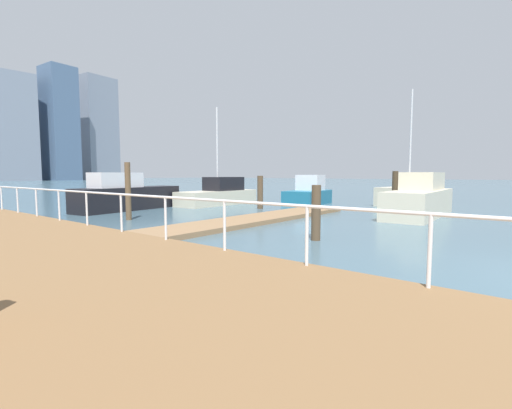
# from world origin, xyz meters

# --- Properties ---
(ground_plane) EXTENTS (300.00, 300.00, 0.00)m
(ground_plane) POSITION_xyz_m (0.00, 20.00, 0.00)
(ground_plane) COLOR #476675
(floating_dock) EXTENTS (12.96, 2.00, 0.18)m
(floating_dock) POSITION_xyz_m (2.98, 10.42, 0.09)
(floating_dock) COLOR #93704C
(floating_dock) RESTS_ON ground_plane
(boardwalk_railing) EXTENTS (0.06, 29.87, 1.08)m
(boardwalk_railing) POSITION_xyz_m (-3.15, 9.07, 1.26)
(boardwalk_railing) COLOR white
(boardwalk_railing) RESTS_ON boardwalk
(dock_piling_0) EXTENTS (0.31, 0.31, 2.18)m
(dock_piling_0) POSITION_xyz_m (11.65, 7.25, 1.09)
(dock_piling_0) COLOR #473826
(dock_piling_0) RESTS_ON ground_plane
(dock_piling_1) EXTENTS (0.26, 0.26, 2.07)m
(dock_piling_1) POSITION_xyz_m (13.92, 6.97, 1.04)
(dock_piling_1) COLOR brown
(dock_piling_1) RESTS_ON ground_plane
(dock_piling_2) EXTENTS (0.24, 0.24, 2.53)m
(dock_piling_2) POSITION_xyz_m (0.16, 15.07, 1.26)
(dock_piling_2) COLOR brown
(dock_piling_2) RESTS_ON ground_plane
(dock_piling_3) EXTENTS (0.34, 0.34, 1.92)m
(dock_piling_3) POSITION_xyz_m (7.88, 13.75, 0.96)
(dock_piling_3) COLOR brown
(dock_piling_3) RESTS_ON ground_plane
(dock_piling_4) EXTENTS (0.28, 0.28, 1.68)m
(dock_piling_4) POSITION_xyz_m (1.00, 6.23, 0.84)
(dock_piling_4) COLOR brown
(dock_piling_4) RESTS_ON ground_plane
(moored_boat_0) EXTENTS (6.57, 2.04, 2.10)m
(moored_boat_0) POSITION_xyz_m (9.66, 5.45, 0.83)
(moored_boat_0) COLOR beige
(moored_boat_0) RESTS_ON ground_plane
(moored_boat_1) EXTENTS (6.06, 2.17, 6.33)m
(moored_boat_1) POSITION_xyz_m (8.43, 17.65, 0.70)
(moored_boat_1) COLOR beige
(moored_boat_1) RESTS_ON ground_plane
(moored_boat_2) EXTENTS (4.29, 2.48, 1.97)m
(moored_boat_2) POSITION_xyz_m (12.37, 13.14, 0.71)
(moored_boat_2) COLOR #1E6B8C
(moored_boat_2) RESTS_ON ground_plane
(moored_boat_3) EXTENTS (6.13, 2.70, 7.53)m
(moored_boat_3) POSITION_xyz_m (16.44, 7.79, 0.79)
(moored_boat_3) COLOR beige
(moored_boat_3) RESTS_ON ground_plane
(moored_boat_4) EXTENTS (6.57, 2.41, 2.10)m
(moored_boat_4) POSITION_xyz_m (2.56, 19.11, 0.83)
(moored_boat_4) COLOR black
(moored_boat_4) RESTS_ON ground_plane
(skyline_tower_4) EXTENTS (14.05, 13.87, 32.74)m
(skyline_tower_4) POSITION_xyz_m (31.49, 131.00, 16.37)
(skyline_tower_4) COLOR gray
(skyline_tower_4) RESTS_ON ground_plane
(skyline_tower_5) EXTENTS (9.49, 10.34, 37.54)m
(skyline_tower_5) POSITION_xyz_m (45.39, 128.44, 18.77)
(skyline_tower_5) COLOR slate
(skyline_tower_5) RESTS_ON ground_plane
(skyline_tower_6) EXTENTS (13.32, 10.46, 38.80)m
(skyline_tower_6) POSITION_xyz_m (62.50, 136.05, 19.40)
(skyline_tower_6) COLOR gray
(skyline_tower_6) RESTS_ON ground_plane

